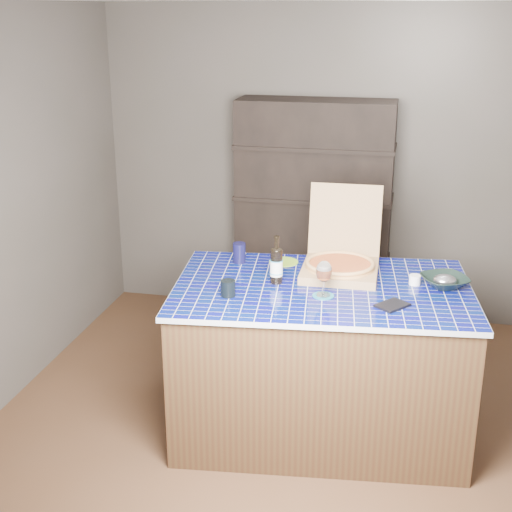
% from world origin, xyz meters
% --- Properties ---
extents(room, '(3.50, 3.50, 3.50)m').
position_xyz_m(room, '(0.00, 0.00, 1.25)').
color(room, '#4F3421').
rests_on(room, ground).
extents(shelving_unit, '(1.20, 0.41, 1.80)m').
position_xyz_m(shelving_unit, '(0.00, 1.53, 0.90)').
color(shelving_unit, black).
rests_on(shelving_unit, floor).
extents(kitchen_island, '(1.81, 1.26, 0.93)m').
position_xyz_m(kitchen_island, '(0.28, -0.07, 0.47)').
color(kitchen_island, '#44301A').
rests_on(kitchen_island, floor).
extents(pizza_box, '(0.45, 0.55, 0.49)m').
position_xyz_m(pizza_box, '(0.35, 0.16, 1.00)').
color(pizza_box, '#926A4B').
rests_on(pizza_box, kitchen_island).
extents(mead_bottle, '(0.08, 0.08, 0.29)m').
position_xyz_m(mead_bottle, '(0.00, -0.07, 1.05)').
color(mead_bottle, black).
rests_on(mead_bottle, kitchen_island).
extents(teal_trivet, '(0.12, 0.12, 0.01)m').
position_xyz_m(teal_trivet, '(0.30, -0.22, 0.94)').
color(teal_trivet, '#186A81').
rests_on(teal_trivet, kitchen_island).
extents(wine_glass, '(0.09, 0.09, 0.20)m').
position_xyz_m(wine_glass, '(0.30, -0.22, 1.08)').
color(wine_glass, white).
rests_on(wine_glass, teal_trivet).
extents(tumbler, '(0.08, 0.08, 0.09)m').
position_xyz_m(tumbler, '(-0.22, -0.33, 0.98)').
color(tumbler, black).
rests_on(tumbler, kitchen_island).
extents(dvd_case, '(0.20, 0.21, 0.01)m').
position_xyz_m(dvd_case, '(0.68, -0.28, 0.94)').
color(dvd_case, black).
rests_on(dvd_case, kitchen_island).
extents(bowl, '(0.35, 0.35, 0.06)m').
position_xyz_m(bowl, '(0.96, 0.07, 0.97)').
color(bowl, black).
rests_on(bowl, kitchen_island).
extents(foil_contents, '(0.14, 0.11, 0.06)m').
position_xyz_m(foil_contents, '(0.96, 0.07, 0.97)').
color(foil_contents, '#B2B2BE').
rests_on(foil_contents, bowl).
extents(white_jar, '(0.07, 0.07, 0.06)m').
position_xyz_m(white_jar, '(0.79, 0.07, 0.96)').
color(white_jar, white).
rests_on(white_jar, kitchen_island).
extents(navy_cup, '(0.08, 0.08, 0.13)m').
position_xyz_m(navy_cup, '(-0.29, 0.22, 1.00)').
color(navy_cup, black).
rests_on(navy_cup, kitchen_island).
extents(green_trivet, '(0.18, 0.18, 0.01)m').
position_xyz_m(green_trivet, '(-0.02, 0.28, 0.94)').
color(green_trivet, '#88C129').
rests_on(green_trivet, kitchen_island).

